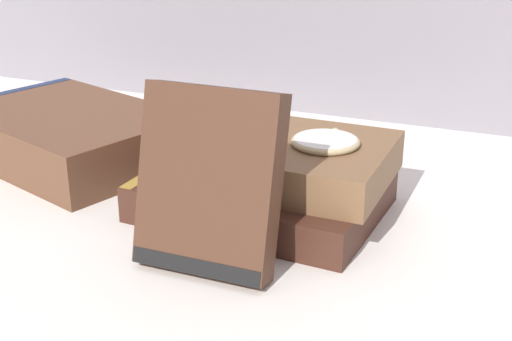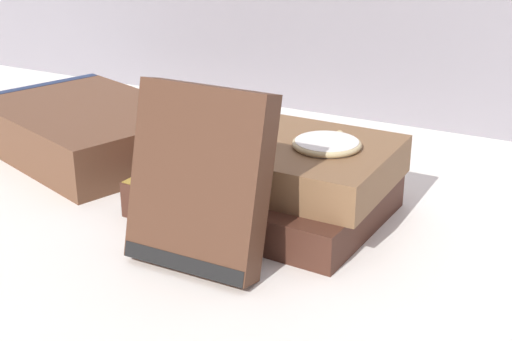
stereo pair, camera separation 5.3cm
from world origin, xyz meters
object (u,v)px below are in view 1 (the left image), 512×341
book_flat_bottom (258,193)px  book_side_left (66,133)px  book_leaning_front (203,186)px  reading_glasses (280,158)px  book_flat_top (280,158)px  pocket_watch (326,142)px

book_flat_bottom → book_side_left: bearing=172.2°
book_leaning_front → book_side_left: bearing=147.3°
book_side_left → reading_glasses: size_ratio=2.58×
book_leaning_front → reading_glasses: size_ratio=1.31×
book_flat_top → reading_glasses: book_flat_top is taller
book_side_left → book_flat_bottom: bearing=7.7°
book_side_left → pocket_watch: bearing=11.8°
pocket_watch → book_leaning_front: bearing=-116.1°
book_flat_bottom → reading_glasses: 0.13m
book_side_left → reading_glasses: book_side_left is taller
book_flat_top → book_leaning_front: book_leaning_front is taller
book_flat_bottom → reading_glasses: size_ratio=1.98×
book_flat_bottom → reading_glasses: bearing=105.4°
book_leaning_front → reading_glasses: book_leaning_front is taller
pocket_watch → book_flat_top: bearing=-178.1°
reading_glasses → book_side_left: bearing=-143.0°
pocket_watch → book_flat_bottom: bearing=-169.7°
book_flat_bottom → reading_glasses: (-0.03, 0.12, -0.01)m
book_side_left → pocket_watch: size_ratio=4.45×
book_flat_bottom → book_flat_top: book_flat_top is taller
book_flat_top → pocket_watch: pocket_watch is taller
book_flat_top → pocket_watch: size_ratio=2.90×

